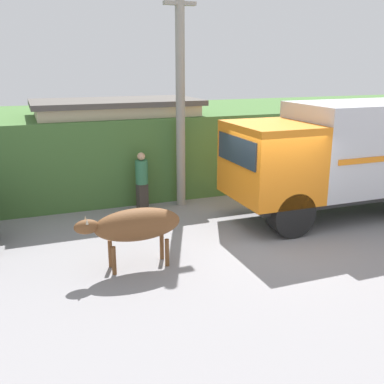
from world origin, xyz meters
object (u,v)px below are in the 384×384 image
Objects in this scene: cargo_truck at (346,153)px; utility_pole at (180,93)px; pedestrian_on_hill at (142,179)px; brown_cow at (135,225)px.

utility_pole reaches higher than cargo_truck.
cargo_truck is at bearing 137.84° from pedestrian_on_hill.
brown_cow is 0.34× the size of utility_pole.
cargo_truck is 4.89m from utility_pole.
cargo_truck is at bearing 25.04° from brown_cow.
utility_pole reaches higher than pedestrian_on_hill.
cargo_truck reaches higher than pedestrian_on_hill.
utility_pole is (2.33, 3.76, 2.40)m from brown_cow.
cargo_truck is 3.78× the size of pedestrian_on_hill.
pedestrian_on_hill is 2.69m from utility_pole.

